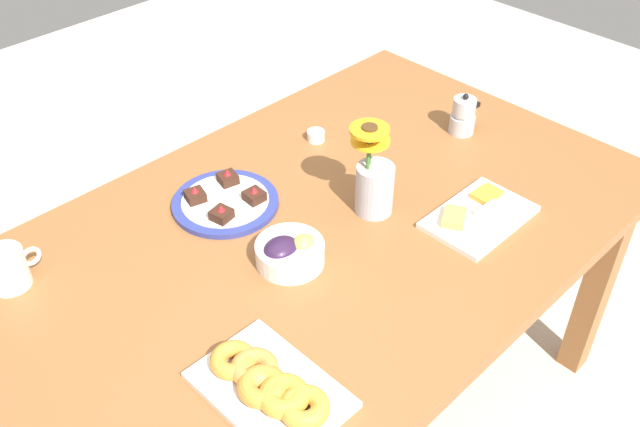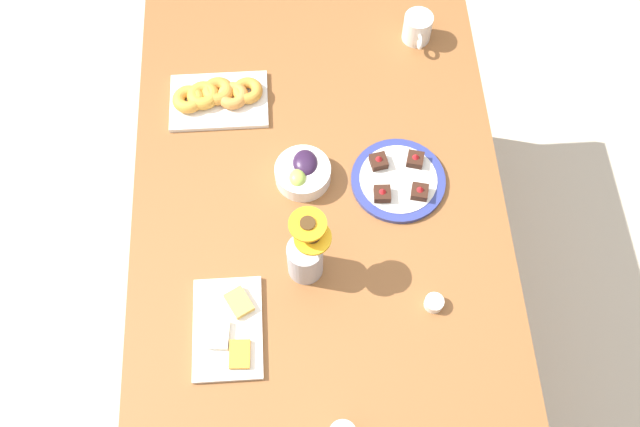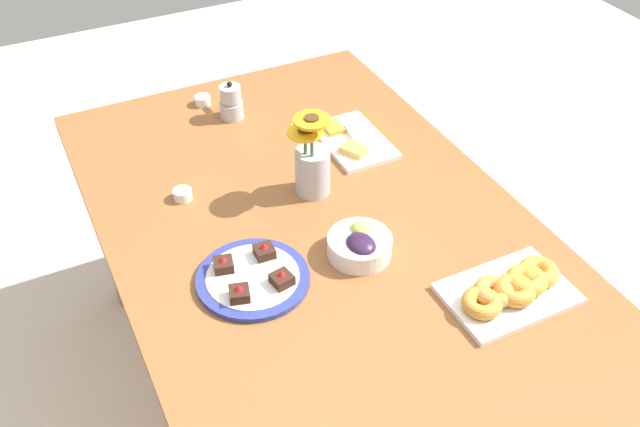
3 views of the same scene
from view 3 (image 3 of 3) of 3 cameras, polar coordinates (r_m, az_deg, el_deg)
name	(u,v)px [view 3 (image 3 of 3)]	position (r m, az deg, el deg)	size (l,w,h in m)	color
ground_plane	(320,405)	(2.30, 0.00, -15.08)	(6.00, 6.00, 0.00)	beige
dining_table	(320,251)	(1.81, 0.00, -3.05)	(1.60, 1.00, 0.74)	brown
grape_bowl	(360,245)	(1.66, 3.20, -2.53)	(0.15, 0.15, 0.07)	white
cheese_platter	(352,140)	(2.04, 2.60, 5.89)	(0.26, 0.17, 0.03)	white
croissant_platter	(511,289)	(1.62, 15.03, -5.87)	(0.19, 0.28, 0.05)	white
jam_cup_honey	(203,100)	(2.24, -9.37, 8.95)	(0.05, 0.05, 0.03)	white
jam_cup_berry	(183,194)	(1.86, -10.94, 1.54)	(0.05, 0.05, 0.03)	white
dessert_plate	(253,278)	(1.61, -5.40, -5.13)	(0.26, 0.26, 0.05)	navy
flower_vase	(312,166)	(1.81, -0.64, 3.84)	(0.11, 0.11, 0.24)	#B2B2BC
moka_pot	(231,102)	(2.15, -7.13, 8.81)	(0.11, 0.07, 0.12)	#B7B7BC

